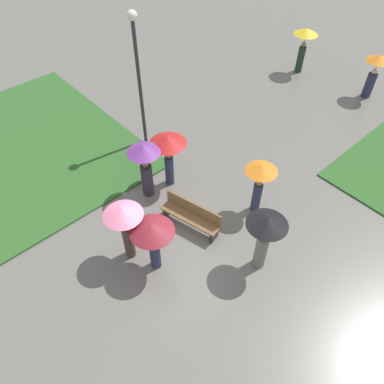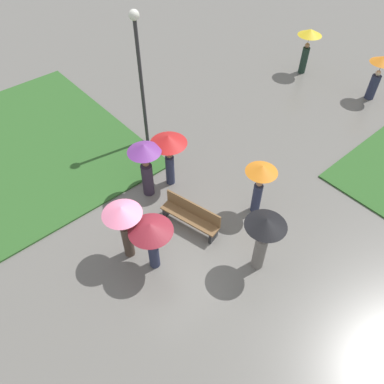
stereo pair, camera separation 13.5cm
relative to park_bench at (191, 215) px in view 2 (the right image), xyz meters
name	(u,v)px [view 2 (the right image)]	position (x,y,z in m)	size (l,w,h in m)	color
ground_plane	(173,248)	(0.29, -0.95, -0.47)	(90.00, 90.00, 0.00)	#66635E
lawn_patch_near	(20,149)	(-6.78, -2.43, -0.44)	(8.62, 7.39, 0.06)	#2D5B26
park_bench	(191,215)	(0.00, 0.00, 0.00)	(1.92, 0.86, 0.90)	brown
lamp_post	(140,66)	(-4.12, 1.40, 2.56)	(0.32, 0.32, 4.77)	#2D2D30
crowd_person_orange	(260,178)	(0.84, 1.91, 0.91)	(0.94, 0.94, 1.86)	#282D47
crowd_person_purple	(145,160)	(-1.94, -0.14, 0.94)	(1.03, 1.03, 2.01)	#2D2333
crowd_person_black	(264,233)	(2.24, 0.47, 0.96)	(1.06, 1.06, 1.97)	slate
crowd_person_red	(169,146)	(-1.84, 0.69, 1.08)	(1.16, 1.16, 1.95)	#282D47
crowd_person_pink	(123,219)	(-0.37, -1.97, 1.04)	(1.03, 1.03, 1.98)	#47382D
crowd_person_maroon	(151,233)	(0.39, -1.66, 0.95)	(1.15, 1.15, 1.78)	#282D47
lone_walker_far_path	(308,41)	(-3.52, 9.92, 1.04)	(1.06, 1.06, 2.03)	#1E3328
lone_walker_mid_plaza	(380,70)	(-0.25, 10.35, 0.83)	(1.00, 1.00, 1.89)	#282D47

